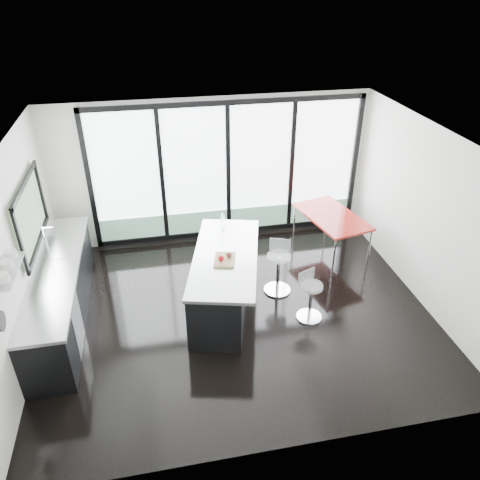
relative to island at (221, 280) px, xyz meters
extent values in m
cube|color=black|center=(0.21, -0.26, -0.48)|extent=(6.00, 5.00, 0.00)
cube|color=white|center=(0.21, -0.26, 2.32)|extent=(6.00, 5.00, 0.00)
cube|color=silver|center=(0.21, 2.24, 0.92)|extent=(6.00, 0.00, 2.80)
cube|color=white|center=(0.51, 2.21, 0.92)|extent=(5.00, 0.02, 2.50)
cube|color=slate|center=(0.51, 2.17, -0.11)|extent=(5.00, 0.02, 0.44)
cube|color=black|center=(-0.74, 2.17, 0.92)|extent=(0.08, 0.04, 2.50)
cube|color=black|center=(0.51, 2.17, 0.92)|extent=(0.08, 0.04, 2.50)
cube|color=black|center=(1.76, 2.17, 0.92)|extent=(0.08, 0.04, 2.50)
cube|color=silver|center=(0.21, -2.76, 0.92)|extent=(6.00, 0.00, 2.80)
cube|color=silver|center=(-2.79, -0.26, 0.92)|extent=(0.00, 5.00, 2.80)
cube|color=#4B6647|center=(-2.76, 0.64, 1.12)|extent=(0.02, 1.60, 0.90)
cube|color=#AAADAF|center=(-2.66, -1.11, 1.27)|extent=(0.25, 0.80, 0.03)
cylinder|color=black|center=(-2.73, -1.51, 0.87)|extent=(0.03, 0.24, 0.24)
cube|color=silver|center=(3.21, -0.26, 0.92)|extent=(0.00, 5.00, 2.80)
cube|color=black|center=(-2.46, 0.14, -0.04)|extent=(0.65, 3.20, 0.87)
cube|color=#AAADAF|center=(-2.46, 0.14, 0.42)|extent=(0.69, 3.24, 0.05)
cube|color=#AAADAF|center=(-2.46, 0.64, 0.42)|extent=(0.45, 0.48, 0.06)
cylinder|color=silver|center=(-2.61, 0.64, 0.66)|extent=(0.02, 0.02, 0.44)
cube|color=#AAADAF|center=(-2.15, -0.61, -0.06)|extent=(0.03, 0.60, 0.80)
cube|color=black|center=(-0.01, 0.00, -0.03)|extent=(1.29, 2.37, 0.89)
cube|color=#AAADAF|center=(0.07, -0.02, 0.43)|extent=(1.51, 2.48, 0.05)
cube|color=#9C8453|center=(0.04, -0.17, 0.48)|extent=(0.40, 0.47, 0.03)
sphere|color=#95080C|center=(-0.03, -0.20, 0.54)|extent=(0.11, 0.11, 0.09)
sphere|color=#512719|center=(0.11, -0.13, 0.53)|extent=(0.10, 0.10, 0.09)
cylinder|color=silver|center=(0.16, 0.75, 0.60)|extent=(0.09, 0.09, 0.29)
cylinder|color=silver|center=(1.29, -0.62, -0.16)|extent=(0.52, 0.52, 0.63)
cylinder|color=silver|center=(0.98, 0.16, -0.12)|extent=(0.58, 0.58, 0.72)
cube|color=maroon|center=(2.27, 1.15, -0.08)|extent=(1.16, 1.64, 0.80)
camera|label=1|loc=(-0.89, -5.99, 4.33)|focal=35.00mm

